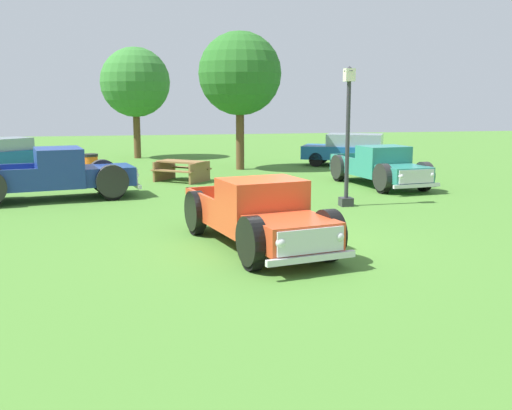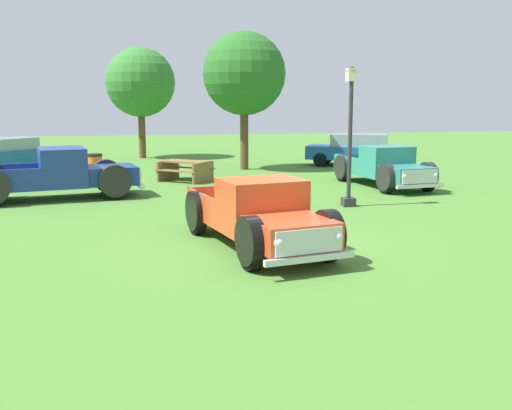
{
  "view_description": "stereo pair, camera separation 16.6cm",
  "coord_description": "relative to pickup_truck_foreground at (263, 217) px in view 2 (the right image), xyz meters",
  "views": [
    {
      "loc": [
        -2.99,
        -12.42,
        3.15
      ],
      "look_at": [
        -0.48,
        -0.0,
        0.9
      ],
      "focal_mm": 42.55,
      "sensor_mm": 36.0,
      "label": 1
    },
    {
      "loc": [
        -2.82,
        -12.45,
        3.15
      ],
      "look_at": [
        -0.48,
        -0.0,
        0.9
      ],
      "focal_mm": 42.55,
      "sensor_mm": 36.0,
      "label": 2
    }
  ],
  "objects": [
    {
      "name": "oak_tree_east",
      "position": [
        2.04,
        14.34,
        3.44
      ],
      "size": [
        3.6,
        3.6,
        5.98
      ],
      "color": "brown",
      "rests_on": "ground_plane"
    },
    {
      "name": "pickup_truck_behind_left",
      "position": [
        -4.83,
        7.62,
        0.06
      ],
      "size": [
        5.52,
        2.95,
        1.61
      ],
      "color": "navy",
      "rests_on": "ground_plane"
    },
    {
      "name": "sedan_distant_a",
      "position": [
        7.41,
        14.72,
        0.07
      ],
      "size": [
        4.79,
        3.65,
        1.49
      ],
      "color": "#195699",
      "rests_on": "ground_plane"
    },
    {
      "name": "picnic_table",
      "position": [
        -0.82,
        10.99,
        -0.22
      ],
      "size": [
        2.33,
        2.27,
        0.78
      ],
      "color": "olive",
      "rests_on": "ground_plane"
    },
    {
      "name": "oak_tree_west",
      "position": [
        -2.38,
        20.44,
        3.2
      ],
      "size": [
        3.58,
        3.58,
        5.72
      ],
      "color": "brown",
      "rests_on": "ground_plane"
    },
    {
      "name": "lamp_post_near",
      "position": [
        3.5,
        4.63,
        1.4
      ],
      "size": [
        0.36,
        0.36,
        4.03
      ],
      "color": "#2D2D33",
      "rests_on": "ground_plane"
    },
    {
      "name": "pickup_truck_foreground",
      "position": [
        0.0,
        0.0,
        0.0
      ],
      "size": [
        2.78,
        5.13,
        1.49
      ],
      "color": "#D14723",
      "rests_on": "ground_plane"
    },
    {
      "name": "sedan_distant_b",
      "position": [
        -8.32,
        15.99,
        0.02
      ],
      "size": [
        4.25,
        4.09,
        1.4
      ],
      "color": "#195699",
      "rests_on": "ground_plane"
    },
    {
      "name": "ground_plane",
      "position": [
        0.4,
        0.35,
        -0.71
      ],
      "size": [
        80.0,
        80.0,
        0.0
      ],
      "primitive_type": "plane",
      "color": "#477A2D"
    },
    {
      "name": "trash_can",
      "position": [
        -4.27,
        12.71,
        -0.23
      ],
      "size": [
        0.59,
        0.59,
        0.95
      ],
      "color": "orange",
      "rests_on": "ground_plane"
    },
    {
      "name": "pickup_truck_behind_right",
      "position": [
        6.11,
        8.01,
        -0.01
      ],
      "size": [
        2.43,
        4.97,
        1.46
      ],
      "color": "#2D8475",
      "rests_on": "ground_plane"
    }
  ]
}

